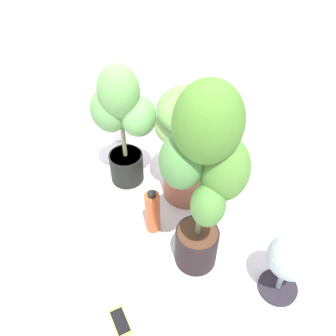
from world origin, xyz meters
The scene contains 7 objects.
ground_plane centered at (0.00, 0.00, 0.00)m, with size 8.00×8.00×0.00m, color silver.
potted_plant_back_center centered at (0.00, 0.49, 0.44)m, with size 0.41×0.30×0.75m.
potted_plant_back_right centered at (0.34, 0.32, 0.40)m, with size 0.39×0.36×0.68m.
potted_plant_front_right centered at (0.30, -0.12, 0.60)m, with size 0.41×0.31×1.00m.
cell_phone centered at (-0.09, -0.38, 0.00)m, with size 0.11×0.16×0.01m.
floor_fan centered at (0.65, -0.33, 0.25)m, with size 0.21×0.21×0.37m.
nutrient_bottle centered at (0.11, 0.10, 0.13)m, with size 0.08×0.08×0.28m.
Camera 1 is at (0.03, -1.05, 1.56)m, focal length 38.08 mm.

